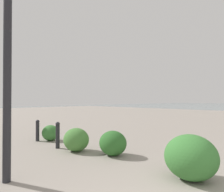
{
  "coord_description": "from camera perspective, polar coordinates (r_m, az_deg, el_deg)",
  "views": [
    {
      "loc": [
        -0.39,
        2.47,
        1.46
      ],
      "look_at": [
        8.21,
        -5.9,
        1.63
      ],
      "focal_mm": 34.5,
      "sensor_mm": 36.0,
      "label": 1
    }
  ],
  "objects": [
    {
      "name": "shrub_wide",
      "position": [
        5.69,
        0.22,
        -12.37
      ],
      "size": [
        0.75,
        0.67,
        0.64
      ],
      "color": "#2D6628",
      "rests_on": "ground"
    },
    {
      "name": "bollard_near",
      "position": [
        6.67,
        -14.2,
        -9.84
      ],
      "size": [
        0.13,
        0.13,
        0.78
      ],
      "color": "#232328",
      "rests_on": "ground"
    },
    {
      "name": "lamppost",
      "position": [
        4.48,
        -25.92,
        18.6
      ],
      "size": [
        0.98,
        0.28,
        4.49
      ],
      "color": "#232328",
      "rests_on": "ground"
    },
    {
      "name": "shrub_tall",
      "position": [
        6.21,
        -9.47,
        -11.33
      ],
      "size": [
        0.76,
        0.68,
        0.65
      ],
      "color": "#477F38",
      "rests_on": "ground"
    },
    {
      "name": "shrub_low",
      "position": [
        7.95,
        -15.99,
        -9.37
      ],
      "size": [
        0.64,
        0.57,
        0.54
      ],
      "color": "#387533",
      "rests_on": "ground"
    },
    {
      "name": "shrub_round",
      "position": [
        4.28,
        20.13,
        -14.98
      ],
      "size": [
        0.96,
        0.87,
        0.82
      ],
      "color": "#387533",
      "rests_on": "ground"
    },
    {
      "name": "bollard_mid",
      "position": [
        7.98,
        -19.13,
        -8.5
      ],
      "size": [
        0.13,
        0.13,
        0.74
      ],
      "color": "#232328",
      "rests_on": "ground"
    }
  ]
}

